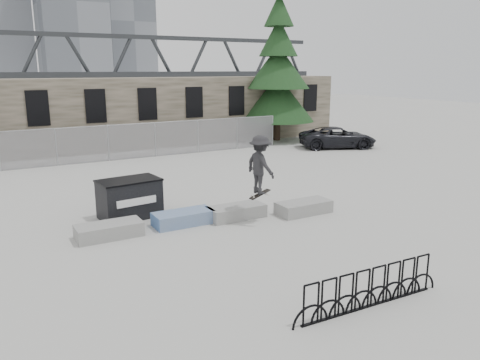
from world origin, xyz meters
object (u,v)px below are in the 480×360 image
Objects in this scene: bike_rack at (370,288)px; suv at (338,137)px; planter_center_right at (236,211)px; planter_offset at (304,207)px; planter_center_left at (183,217)px; dumpster at (130,198)px; spruce_tree at (278,75)px; planter_far_left at (109,230)px; skateboarder at (260,165)px.

suv is at bearing 50.93° from bike_rack.
planter_center_right is 0.50× the size of bike_rack.
suv reaches higher than planter_offset.
planter_center_left is 2.15m from dumpster.
suv reaches higher than bike_rack.
spruce_tree reaches higher than suv.
dumpster is at bearing 149.06° from planter_center_right.
planter_center_right is (1.87, -0.27, 0.00)m from planter_center_left.
dumpster is 0.19× the size of spruce_tree.
planter_offset is 0.91× the size of dumpster.
skateboarder is (4.78, -1.09, 1.75)m from planter_far_left.
skateboarder is at bearing -62.41° from planter_center_right.
planter_center_left is 0.17× the size of spruce_tree.
suv is 2.35× the size of skateboarder.
planter_offset is at bearing -8.31° from planter_far_left.
suv is at bearing 36.78° from planter_center_right.
bike_rack is 0.35× the size of spruce_tree.
spruce_tree is at bearing 34.55° from dumpster.
spruce_tree is (15.74, 14.22, 4.37)m from planter_far_left.
planter_offset is at bearing -31.60° from dumpster.
planter_center_right is 6.92m from bike_rack.
planter_far_left is 0.95× the size of skateboarder.
bike_rack reaches higher than planter_far_left.
planter_center_right is at bearing -37.13° from dumpster.
planter_far_left is 1.00× the size of planter_offset.
bike_rack is (3.84, -7.16, 0.20)m from planter_far_left.
planter_center_right is 1.00× the size of planter_offset.
spruce_tree is 5.49× the size of skateboarder.
skateboarder is at bearing 81.19° from bike_rack.
suv is (16.16, 7.79, -0.00)m from dumpster.
planter_far_left and planter_center_left have the same top height.
planter_center_right is at bearing -3.34° from planter_far_left.
spruce_tree reaches higher than planter_offset.
bike_rack is at bearing -119.10° from spruce_tree.
planter_center_right is 3.75m from dumpster.
spruce_tree reaches higher than bike_rack.
planter_center_left is 1.00× the size of planter_center_right.
spruce_tree is 19.01m from skateboarder.
planter_center_right is at bearing 21.25° from skateboarder.
planter_far_left is at bearing 118.24° from bike_rack.
planter_center_left is at bearing -133.04° from spruce_tree.
planter_offset is (6.71, -0.98, 0.00)m from planter_far_left.
bike_rack is (-2.87, -6.18, 0.20)m from planter_offset.
planter_center_left is 1.89m from planter_center_right.
suv is 16.43m from skateboarder.
skateboarder is at bearing -25.59° from planter_center_left.
suv is (1.57, -4.78, -3.93)m from spruce_tree.
suv is (17.32, 9.44, 0.44)m from planter_far_left.
bike_rack is 0.82× the size of suv.
skateboarder is (0.94, 6.06, 1.56)m from bike_rack.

